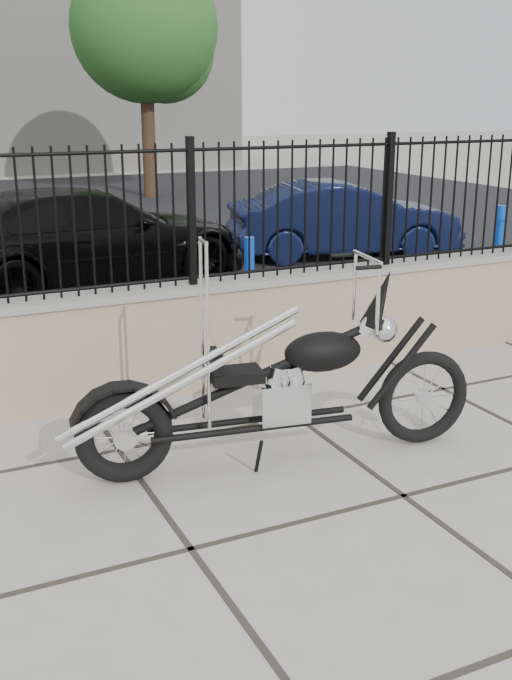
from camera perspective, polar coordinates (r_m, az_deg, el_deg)
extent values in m
plane|color=#99968E|center=(4.80, -4.69, -14.74)|extent=(90.00, 90.00, 0.00)
cube|color=gray|center=(6.80, -12.32, -0.82)|extent=(14.00, 0.36, 0.96)
cube|color=black|center=(6.56, -12.92, 8.19)|extent=(14.00, 0.08, 1.20)
imported|color=black|center=(11.25, -12.19, 7.23)|extent=(4.93, 2.79, 1.35)
imported|color=#0D1433|center=(13.13, 6.32, 8.59)|extent=(3.89, 2.14, 1.22)
cylinder|color=#0C2FBA|center=(9.19, -0.48, 4.33)|extent=(0.13, 0.13, 0.99)
cylinder|color=#0B43AD|center=(11.71, 16.96, 6.59)|extent=(0.14, 0.14, 1.08)
cylinder|color=#382619|center=(21.17, -7.73, 14.75)|extent=(0.34, 0.34, 3.42)
sphere|color=#2B5720|center=(21.24, -8.03, 21.84)|extent=(3.65, 3.65, 3.65)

